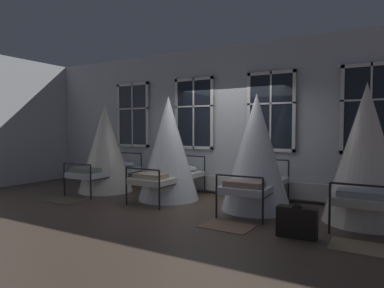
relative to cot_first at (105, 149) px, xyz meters
The scene contains 11 objects.
ground 3.09m from the cot_first, ahead, with size 20.94×20.94×0.00m, color #4C3D33.
back_wall_with_windows 3.21m from the cot_first, 22.02° to the left, with size 11.40×0.10×3.50m, color silver.
window_bank 3.09m from the cot_first, 19.96° to the left, with size 6.88×0.10×2.74m.
cot_first is the anchor object (origin of this frame).
cot_second 1.89m from the cot_first, ahead, with size 1.35×1.90×2.27m.
cot_third 3.90m from the cot_first, ahead, with size 1.35×1.90×2.24m.
cot_fourth 5.77m from the cot_first, ahead, with size 1.35×1.90×2.32m.
rug_first 1.67m from the cot_first, 89.91° to the right, with size 0.80×0.56×0.01m, color brown.
rug_third 4.22m from the cot_first, 18.67° to the right, with size 0.80×0.56×0.01m, color brown.
rug_fourth 6.04m from the cot_first, 12.70° to the right, with size 0.80×0.56×0.01m, color #8E7A5B.
suitcase_dark 5.19m from the cot_first, 14.65° to the right, with size 0.56×0.22×0.47m.
Camera 1 is at (3.08, -6.08, 1.57)m, focal length 31.23 mm.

